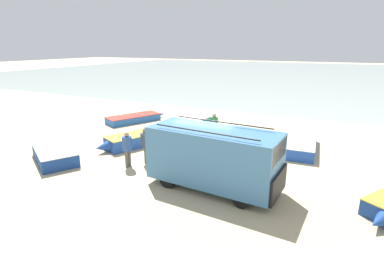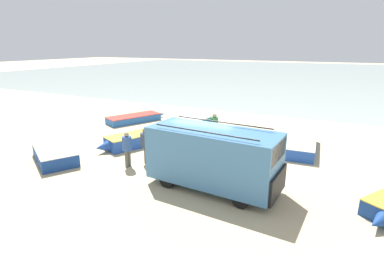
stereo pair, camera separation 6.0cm
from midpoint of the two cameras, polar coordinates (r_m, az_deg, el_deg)
The scene contains 11 objects.
ground_plane at distance 13.71m, azimuth 3.30°, elevation -6.98°, with size 200.00×200.00×0.00m, color tan.
sea_water at distance 64.04m, azimuth 22.20°, elevation 10.19°, with size 120.00×80.00×0.01m, color #99A89E.
parked_van at distance 11.50m, azimuth 4.06°, elevation -4.68°, with size 5.19×2.36×2.50m.
fishing_rowboat_0 at distance 17.13m, azimuth 19.68°, elevation -2.04°, with size 1.85×4.85×0.62m.
fishing_rowboat_1 at distance 16.06m, azimuth -24.85°, elevation -3.77°, with size 3.81×2.93×0.63m.
fishing_rowboat_2 at distance 16.87m, azimuth -11.32°, elevation -1.56°, with size 2.51×3.94×0.68m.
fishing_rowboat_3 at distance 20.86m, azimuth 0.35°, elevation 2.03°, with size 1.95×4.06×0.57m.
fishing_rowboat_5 at distance 22.33m, azimuth -10.89°, elevation 2.58°, with size 2.93×4.60×0.50m.
fisherman_0 at distance 13.87m, azimuth -12.36°, elevation -2.65°, with size 0.44×0.44×1.67m.
fisherman_1 at distance 17.12m, azimuth 4.11°, elevation 1.34°, with size 0.44×0.44×1.69m.
fisherman_3 at distance 14.20m, azimuth -8.99°, elevation -1.95°, with size 0.45×0.45×1.70m.
Camera 1 is at (4.84, -11.64, 5.38)m, focal length 28.00 mm.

